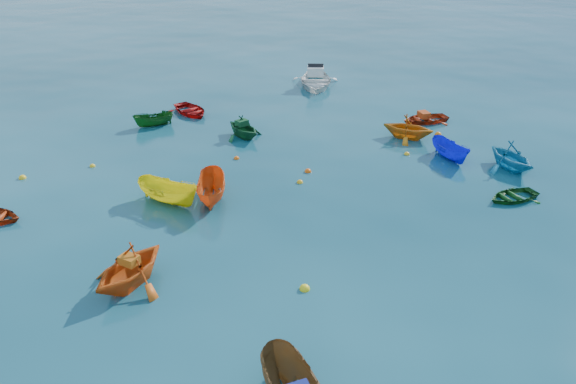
{
  "coord_description": "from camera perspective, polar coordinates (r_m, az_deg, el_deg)",
  "views": [
    {
      "loc": [
        -1.55,
        -17.67,
        12.06
      ],
      "look_at": [
        0.0,
        5.0,
        0.4
      ],
      "focal_mm": 35.0,
      "sensor_mm": 36.0,
      "label": 1
    }
  ],
  "objects": [
    {
      "name": "ground",
      "position": [
        21.45,
        0.92,
        -7.05
      ],
      "size": [
        160.0,
        160.0,
        0.0
      ],
      "primitive_type": "plane",
      "color": "#093847",
      "rests_on": "ground"
    },
    {
      "name": "dinghy_orange_w",
      "position": [
        21.04,
        -15.58,
        -8.98
      ],
      "size": [
        4.05,
        4.19,
        1.69
      ],
      "primitive_type": "imported",
      "rotation": [
        0.0,
        0.0,
        -0.56
      ],
      "color": "#DF5B15",
      "rests_on": "ground"
    },
    {
      "name": "sampan_yellow_mid",
      "position": [
        26.01,
        -11.94,
        -1.11
      ],
      "size": [
        3.4,
        2.79,
        1.26
      ],
      "primitive_type": "imported",
      "rotation": [
        0.0,
        0.0,
        1.0
      ],
      "color": "yellow",
      "rests_on": "ground"
    },
    {
      "name": "dinghy_green_e",
      "position": [
        27.78,
        21.82,
        -0.67
      ],
      "size": [
        2.94,
        2.49,
        0.52
      ],
      "primitive_type": "imported",
      "rotation": [
        0.0,
        0.0,
        -1.25
      ],
      "color": "#114A18",
      "rests_on": "ground"
    },
    {
      "name": "dinghy_cyan_se",
      "position": [
        30.99,
        21.52,
        2.27
      ],
      "size": [
        3.3,
        3.57,
        1.54
      ],
      "primitive_type": "imported",
      "rotation": [
        0.0,
        0.0,
        0.31
      ],
      "color": "teal",
      "rests_on": "ground"
    },
    {
      "name": "sampan_orange_n",
      "position": [
        25.87,
        -7.66,
        -0.89
      ],
      "size": [
        1.31,
        3.38,
        1.3
      ],
      "primitive_type": "imported",
      "rotation": [
        0.0,
        0.0,
        -0.01
      ],
      "color": "#DA5114",
      "rests_on": "ground"
    },
    {
      "name": "dinghy_green_n",
      "position": [
        32.95,
        -4.56,
        5.6
      ],
      "size": [
        3.34,
        3.42,
        1.37
      ],
      "primitive_type": "imported",
      "rotation": [
        0.0,
        0.0,
        0.63
      ],
      "color": "#13542A",
      "rests_on": "ground"
    },
    {
      "name": "dinghy_red_ne",
      "position": [
        36.23,
        13.69,
        6.94
      ],
      "size": [
        3.39,
        2.77,
        0.62
      ],
      "primitive_type": "imported",
      "rotation": [
        0.0,
        0.0,
        -1.33
      ],
      "color": "#B52F0F",
      "rests_on": "ground"
    },
    {
      "name": "sampan_blue_far",
      "position": [
        31.14,
        16.07,
        3.27
      ],
      "size": [
        1.88,
        3.01,
        1.09
      ],
      "primitive_type": "imported",
      "rotation": [
        0.0,
        0.0,
        0.31
      ],
      "color": "#1118DB",
      "rests_on": "ground"
    },
    {
      "name": "dinghy_red_far",
      "position": [
        37.22,
        -9.83,
        7.86
      ],
      "size": [
        3.65,
        3.92,
        0.66
      ],
      "primitive_type": "imported",
      "rotation": [
        0.0,
        0.0,
        0.58
      ],
      "color": "#A80F0E",
      "rests_on": "ground"
    },
    {
      "name": "dinghy_orange_far",
      "position": [
        33.39,
        11.99,
        5.38
      ],
      "size": [
        3.71,
        3.54,
        1.52
      ],
      "primitive_type": "imported",
      "rotation": [
        0.0,
        0.0,
        1.08
      ],
      "color": "orange",
      "rests_on": "ground"
    },
    {
      "name": "sampan_green_far",
      "position": [
        35.49,
        -13.43,
        6.54
      ],
      "size": [
        2.61,
        1.67,
        0.94
      ],
      "primitive_type": "imported",
      "rotation": [
        0.0,
        0.0,
        -1.23
      ],
      "color": "#114B16",
      "rests_on": "ground"
    },
    {
      "name": "motorboat_white",
      "position": [
        42.58,
        2.78,
        10.68
      ],
      "size": [
        3.99,
        5.21,
        1.61
      ],
      "primitive_type": "imported",
      "rotation": [
        0.0,
        0.0,
        -0.11
      ],
      "color": "white",
      "rests_on": "ground"
    },
    {
      "name": "tarp_orange_a",
      "position": [
        20.51,
        -15.83,
        -6.65
      ],
      "size": [
        0.81,
        0.76,
        0.31
      ],
      "primitive_type": "cube",
      "rotation": [
        0.0,
        0.0,
        -0.56
      ],
      "color": "#C46414",
      "rests_on": "dinghy_orange_w"
    },
    {
      "name": "tarp_green_b",
      "position": [
        32.72,
        -4.72,
        7.03
      ],
      "size": [
        0.83,
        0.8,
        0.32
      ],
      "primitive_type": "cube",
      "rotation": [
        0.0,
        0.0,
        0.63
      ],
      "color": "#114721",
      "rests_on": "dinghy_green_n"
    },
    {
      "name": "tarp_orange_b",
      "position": [
        36.02,
        13.63,
        7.65
      ],
      "size": [
        0.72,
        0.85,
        0.36
      ],
      "primitive_type": "cube",
      "rotation": [
        0.0,
        0.0,
        -1.33
      ],
      "color": "#B83E12",
      "rests_on": "dinghy_red_ne"
    },
    {
      "name": "buoy_ye_a",
      "position": [
        20.05,
        1.7,
        -9.84
      ],
      "size": [
        0.38,
        0.38,
        0.38
      ],
      "primitive_type": "sphere",
      "color": "yellow",
      "rests_on": "ground"
    },
    {
      "name": "buoy_ye_b",
      "position": [
        30.73,
        -19.24,
        2.46
      ],
      "size": [
        0.3,
        0.3,
        0.3
      ],
      "primitive_type": "sphere",
      "color": "yellow",
      "rests_on": "ground"
    },
    {
      "name": "buoy_or_c",
      "position": [
        30.06,
        -5.25,
        3.39
      ],
      "size": [
        0.3,
        0.3,
        0.3
      ],
      "primitive_type": "sphere",
      "color": "#FA620D",
      "rests_on": "ground"
    },
    {
      "name": "buoy_ye_c",
      "position": [
        27.31,
        1.21,
        0.95
      ],
      "size": [
        0.31,
        0.31,
        0.31
      ],
      "primitive_type": "sphere",
      "color": "gold",
      "rests_on": "ground"
    },
    {
      "name": "buoy_or_d",
      "position": [
        34.28,
        14.99,
        5.62
      ],
      "size": [
        0.39,
        0.39,
        0.39
      ],
      "primitive_type": "sphere",
      "color": "orange",
      "rests_on": "ground"
    },
    {
      "name": "buoy_ye_d",
      "position": [
        30.71,
        -25.36,
        1.27
      ],
      "size": [
        0.36,
        0.36,
        0.36
      ],
      "primitive_type": "sphere",
      "color": "yellow",
      "rests_on": "ground"
    },
    {
      "name": "buoy_or_e",
      "position": [
        28.45,
        2.03,
        2.06
      ],
      "size": [
        0.35,
        0.35,
        0.35
      ],
      "primitive_type": "sphere",
      "color": "#EF570C",
      "rests_on": "ground"
    },
    {
      "name": "buoy_ye_e",
      "position": [
        31.13,
        11.98,
        3.75
      ],
      "size": [
        0.3,
        0.3,
        0.3
      ],
      "primitive_type": "sphere",
      "color": "yellow",
      "rests_on": "ground"
    }
  ]
}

